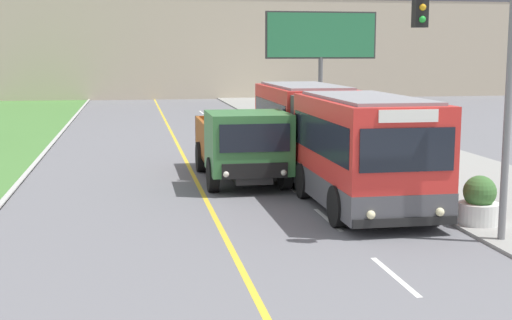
# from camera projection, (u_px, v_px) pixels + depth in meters

# --- Properties ---
(city_bus) EXTENTS (2.65, 12.52, 3.01)m
(city_bus) POSITION_uv_depth(u_px,v_px,m) (330.00, 138.00, 21.77)
(city_bus) COLOR red
(city_bus) RESTS_ON ground_plane
(dump_truck) EXTENTS (2.50, 6.43, 2.34)m
(dump_truck) POSITION_uv_depth(u_px,v_px,m) (244.00, 146.00, 22.35)
(dump_truck) COLOR black
(dump_truck) RESTS_ON ground_plane
(traffic_light_mast) EXTENTS (2.28, 0.32, 5.83)m
(traffic_light_mast) POSITION_uv_depth(u_px,v_px,m) (482.00, 72.00, 14.95)
(traffic_light_mast) COLOR slate
(traffic_light_mast) RESTS_ON ground_plane
(billboard_large) EXTENTS (6.06, 0.24, 6.26)m
(billboard_large) POSITION_uv_depth(u_px,v_px,m) (321.00, 39.00, 38.08)
(billboard_large) COLOR #59595B
(billboard_large) RESTS_ON ground_plane
(planter_round_near) EXTENTS (0.98, 0.98, 1.16)m
(planter_round_near) POSITION_uv_depth(u_px,v_px,m) (479.00, 203.00, 16.93)
(planter_round_near) COLOR silver
(planter_round_near) RESTS_ON sidewalk_right
(planter_round_second) EXTENTS (0.96, 0.96, 1.13)m
(planter_round_second) POSITION_uv_depth(u_px,v_px,m) (398.00, 167.00, 22.16)
(planter_round_second) COLOR silver
(planter_round_second) RESTS_ON sidewalk_right
(planter_round_third) EXTENTS (0.98, 0.98, 1.15)m
(planter_round_third) POSITION_uv_depth(u_px,v_px,m) (352.00, 145.00, 27.42)
(planter_round_third) COLOR silver
(planter_round_third) RESTS_ON sidewalk_right
(planter_round_far) EXTENTS (1.05, 1.05, 1.23)m
(planter_round_far) POSITION_uv_depth(u_px,v_px,m) (315.00, 129.00, 32.63)
(planter_round_far) COLOR silver
(planter_round_far) RESTS_ON sidewalk_right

